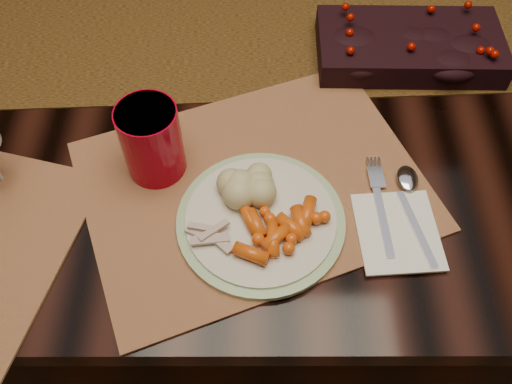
{
  "coord_description": "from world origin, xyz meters",
  "views": [
    {
      "loc": [
        -0.04,
        -0.71,
        1.42
      ],
      "look_at": [
        -0.04,
        -0.29,
        0.8
      ],
      "focal_mm": 38.0,
      "sensor_mm": 36.0,
      "label": 1
    }
  ],
  "objects_px": {
    "dining_table": "(271,193)",
    "centerpiece": "(410,43)",
    "dinner_plate": "(261,220)",
    "mashed_potatoes": "(247,182)",
    "red_cup": "(152,141)",
    "turkey_shreds": "(215,237)",
    "baby_carrots": "(276,233)",
    "napkin": "(397,232)",
    "placemat_main": "(253,185)"
  },
  "relations": [
    {
      "from": "dinner_plate",
      "to": "red_cup",
      "type": "height_order",
      "value": "red_cup"
    },
    {
      "from": "turkey_shreds",
      "to": "napkin",
      "type": "distance_m",
      "value": 0.26
    },
    {
      "from": "turkey_shreds",
      "to": "red_cup",
      "type": "distance_m",
      "value": 0.17
    },
    {
      "from": "dining_table",
      "to": "napkin",
      "type": "xyz_separation_m",
      "value": [
        0.16,
        -0.32,
        0.38
      ]
    },
    {
      "from": "centerpiece",
      "to": "dinner_plate",
      "type": "height_order",
      "value": "centerpiece"
    },
    {
      "from": "napkin",
      "to": "dinner_plate",
      "type": "bearing_deg",
      "value": 171.41
    },
    {
      "from": "turkey_shreds",
      "to": "napkin",
      "type": "xyz_separation_m",
      "value": [
        0.26,
        0.02,
        -0.02
      ]
    },
    {
      "from": "dining_table",
      "to": "centerpiece",
      "type": "relative_size",
      "value": 5.62
    },
    {
      "from": "dining_table",
      "to": "placemat_main",
      "type": "xyz_separation_m",
      "value": [
        -0.04,
        -0.24,
        0.38
      ]
    },
    {
      "from": "dining_table",
      "to": "dinner_plate",
      "type": "distance_m",
      "value": 0.49
    },
    {
      "from": "dining_table",
      "to": "napkin",
      "type": "height_order",
      "value": "napkin"
    },
    {
      "from": "turkey_shreds",
      "to": "red_cup",
      "type": "xyz_separation_m",
      "value": [
        -0.1,
        0.14,
        0.04
      ]
    },
    {
      "from": "turkey_shreds",
      "to": "dining_table",
      "type": "bearing_deg",
      "value": 75.0
    },
    {
      "from": "mashed_potatoes",
      "to": "turkey_shreds",
      "type": "distance_m",
      "value": 0.09
    },
    {
      "from": "dinner_plate",
      "to": "mashed_potatoes",
      "type": "distance_m",
      "value": 0.06
    },
    {
      "from": "centerpiece",
      "to": "turkey_shreds",
      "type": "xyz_separation_m",
      "value": [
        -0.33,
        -0.39,
        -0.01
      ]
    },
    {
      "from": "red_cup",
      "to": "turkey_shreds",
      "type": "bearing_deg",
      "value": -55.48
    },
    {
      "from": "dinner_plate",
      "to": "baby_carrots",
      "type": "xyz_separation_m",
      "value": [
        0.02,
        -0.03,
        0.02
      ]
    },
    {
      "from": "baby_carrots",
      "to": "red_cup",
      "type": "bearing_deg",
      "value": 143.31
    },
    {
      "from": "dining_table",
      "to": "turkey_shreds",
      "type": "height_order",
      "value": "turkey_shreds"
    },
    {
      "from": "dining_table",
      "to": "baby_carrots",
      "type": "height_order",
      "value": "baby_carrots"
    },
    {
      "from": "centerpiece",
      "to": "napkin",
      "type": "bearing_deg",
      "value": -100.93
    },
    {
      "from": "dinner_plate",
      "to": "mashed_potatoes",
      "type": "relative_size",
      "value": 2.8
    },
    {
      "from": "mashed_potatoes",
      "to": "turkey_shreds",
      "type": "bearing_deg",
      "value": -118.24
    },
    {
      "from": "placemat_main",
      "to": "turkey_shreds",
      "type": "height_order",
      "value": "turkey_shreds"
    },
    {
      "from": "baby_carrots",
      "to": "red_cup",
      "type": "distance_m",
      "value": 0.23
    },
    {
      "from": "placemat_main",
      "to": "napkin",
      "type": "distance_m",
      "value": 0.22
    },
    {
      "from": "centerpiece",
      "to": "baby_carrots",
      "type": "distance_m",
      "value": 0.45
    },
    {
      "from": "placemat_main",
      "to": "mashed_potatoes",
      "type": "height_order",
      "value": "mashed_potatoes"
    },
    {
      "from": "dinner_plate",
      "to": "baby_carrots",
      "type": "bearing_deg",
      "value": -57.31
    },
    {
      "from": "dining_table",
      "to": "centerpiece",
      "type": "distance_m",
      "value": 0.47
    },
    {
      "from": "baby_carrots",
      "to": "red_cup",
      "type": "height_order",
      "value": "red_cup"
    },
    {
      "from": "placemat_main",
      "to": "dinner_plate",
      "type": "relative_size",
      "value": 2.05
    },
    {
      "from": "baby_carrots",
      "to": "turkey_shreds",
      "type": "bearing_deg",
      "value": -176.23
    },
    {
      "from": "dining_table",
      "to": "placemat_main",
      "type": "bearing_deg",
      "value": -99.35
    },
    {
      "from": "placemat_main",
      "to": "baby_carrots",
      "type": "bearing_deg",
      "value": -93.92
    },
    {
      "from": "baby_carrots",
      "to": "napkin",
      "type": "distance_m",
      "value": 0.18
    },
    {
      "from": "dining_table",
      "to": "centerpiece",
      "type": "height_order",
      "value": "centerpiece"
    },
    {
      "from": "dinner_plate",
      "to": "napkin",
      "type": "xyz_separation_m",
      "value": [
        0.19,
        -0.02,
        -0.0
      ]
    },
    {
      "from": "turkey_shreds",
      "to": "napkin",
      "type": "relative_size",
      "value": 0.55
    },
    {
      "from": "baby_carrots",
      "to": "mashed_potatoes",
      "type": "height_order",
      "value": "mashed_potatoes"
    },
    {
      "from": "dining_table",
      "to": "napkin",
      "type": "distance_m",
      "value": 0.53
    },
    {
      "from": "placemat_main",
      "to": "turkey_shreds",
      "type": "bearing_deg",
      "value": -138.16
    },
    {
      "from": "napkin",
      "to": "turkey_shreds",
      "type": "bearing_deg",
      "value": -179.3
    },
    {
      "from": "napkin",
      "to": "red_cup",
      "type": "relative_size",
      "value": 1.08
    },
    {
      "from": "dining_table",
      "to": "centerpiece",
      "type": "bearing_deg",
      "value": 9.8
    },
    {
      "from": "centerpiece",
      "to": "mashed_potatoes",
      "type": "height_order",
      "value": "same"
    },
    {
      "from": "baby_carrots",
      "to": "turkey_shreds",
      "type": "distance_m",
      "value": 0.08
    },
    {
      "from": "centerpiece",
      "to": "turkey_shreds",
      "type": "height_order",
      "value": "centerpiece"
    },
    {
      "from": "centerpiece",
      "to": "red_cup",
      "type": "relative_size",
      "value": 2.63
    }
  ]
}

